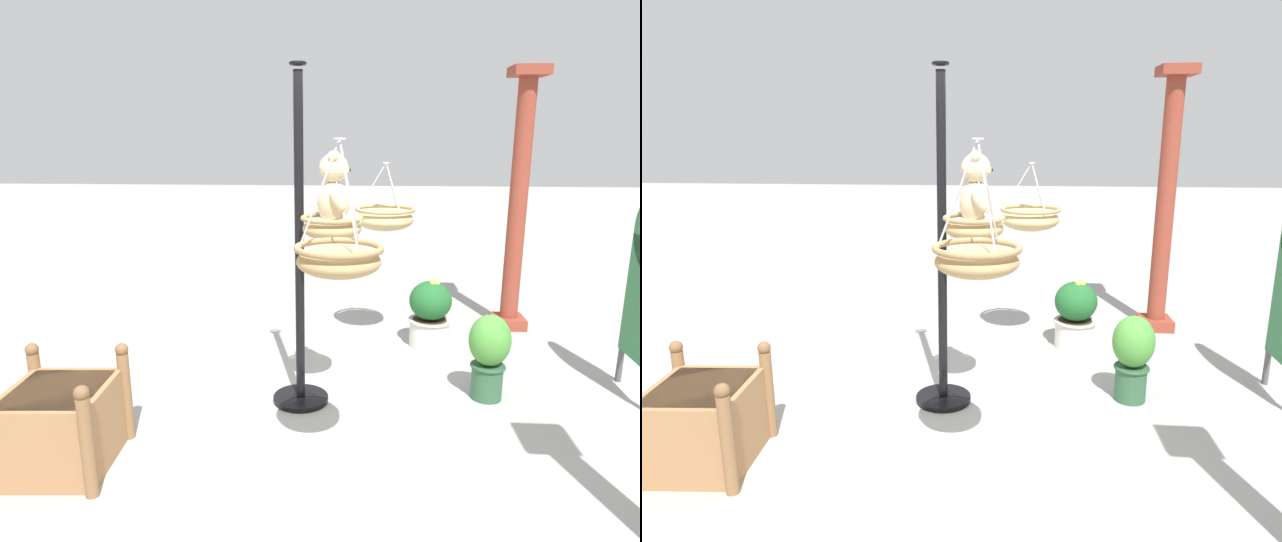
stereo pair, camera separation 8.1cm
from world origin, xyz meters
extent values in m
plane|color=#9E9E99|center=(0.00, 0.00, 0.00)|extent=(40.00, 40.00, 0.00)
cylinder|color=black|center=(-0.24, -0.11, 1.26)|extent=(0.07, 0.07, 2.52)
cylinder|color=black|center=(-0.24, -0.11, 0.02)|extent=(0.44, 0.44, 0.04)
torus|color=black|center=(-0.24, -0.11, 2.56)|extent=(0.12, 0.12, 0.02)
ellipsoid|color=tan|center=(-0.09, 0.14, 1.43)|extent=(0.42, 0.42, 0.16)
torus|color=#97794E|center=(-0.09, 0.14, 1.50)|extent=(0.45, 0.45, 0.04)
ellipsoid|color=silver|center=(-0.09, 0.14, 1.45)|extent=(0.37, 0.37, 0.13)
cylinder|color=#B7B7BC|center=(-0.01, 0.18, 1.69)|extent=(0.18, 0.11, 0.39)
cylinder|color=#B7B7BC|center=(-0.17, 0.18, 1.69)|extent=(0.18, 0.11, 0.39)
cylinder|color=#B7B7BC|center=(-0.09, 0.04, 1.69)|extent=(0.01, 0.20, 0.39)
torus|color=#B7B7BC|center=(-0.09, 0.14, 1.89)|extent=(0.06, 0.06, 0.01)
ellipsoid|color=#D1B789|center=(-0.09, 0.15, 1.61)|extent=(0.27, 0.23, 0.31)
sphere|color=#D1B789|center=(-0.09, 0.15, 1.85)|extent=(0.24, 0.24, 0.21)
ellipsoid|color=beige|center=(-0.09, 0.22, 1.83)|extent=(0.11, 0.09, 0.07)
sphere|color=black|center=(-0.09, 0.25, 1.84)|extent=(0.03, 0.03, 0.03)
sphere|color=#D1B789|center=(-0.16, 0.15, 1.93)|extent=(0.08, 0.08, 0.08)
sphere|color=#D1B789|center=(-0.02, 0.15, 1.93)|extent=(0.08, 0.08, 0.08)
ellipsoid|color=#D1B789|center=(-0.23, 0.18, 1.64)|extent=(0.08, 0.15, 0.20)
ellipsoid|color=#D1B789|center=(0.05, 0.18, 1.64)|extent=(0.08, 0.15, 0.20)
ellipsoid|color=#D1B789|center=(-0.16, 0.26, 1.49)|extent=(0.10, 0.18, 0.10)
ellipsoid|color=#D1B789|center=(-0.02, 0.26, 1.49)|extent=(0.10, 0.18, 0.10)
ellipsoid|color=tan|center=(-1.58, 0.58, 1.28)|extent=(0.56, 0.56, 0.22)
torus|color=tan|center=(-1.58, 0.58, 1.37)|extent=(0.59, 0.59, 0.04)
cylinder|color=#B7B7BC|center=(-1.46, 0.64, 1.60)|extent=(0.24, 0.14, 0.45)
cylinder|color=#B7B7BC|center=(-1.69, 0.64, 1.60)|extent=(0.24, 0.14, 0.45)
cylinder|color=#B7B7BC|center=(-1.58, 0.45, 1.60)|extent=(0.01, 0.27, 0.45)
torus|color=#B7B7BC|center=(-1.58, 0.58, 1.82)|extent=(0.06, 0.06, 0.01)
ellipsoid|color=tan|center=(0.88, 0.22, 1.41)|extent=(0.46, 0.46, 0.17)
torus|color=#97794E|center=(0.88, 0.22, 1.48)|extent=(0.49, 0.49, 0.04)
cylinder|color=#B7B7BC|center=(0.97, 0.27, 1.77)|extent=(0.20, 0.12, 0.57)
cylinder|color=#B7B7BC|center=(0.79, 0.27, 1.77)|extent=(0.20, 0.12, 0.57)
cylinder|color=#B7B7BC|center=(0.88, 0.11, 1.77)|extent=(0.01, 0.22, 0.57)
torus|color=#B7B7BC|center=(0.88, 0.22, 2.05)|extent=(0.06, 0.06, 0.01)
cylinder|color=brown|center=(-2.15, 2.00, 1.32)|extent=(0.19, 0.19, 2.65)
cube|color=brown|center=(-2.15, 2.00, 0.06)|extent=(0.34, 0.34, 0.12)
cube|color=brown|center=(-2.15, 2.00, 2.70)|extent=(0.36, 0.36, 0.10)
cube|color=#9E7047|center=(0.74, -1.54, 0.26)|extent=(0.69, 0.65, 0.53)
cube|color=#382819|center=(0.74, -1.54, 0.50)|extent=(0.60, 0.57, 0.06)
cylinder|color=brown|center=(0.39, -1.26, 0.31)|extent=(0.08, 0.08, 0.63)
cylinder|color=brown|center=(1.04, -1.22, 0.31)|extent=(0.08, 0.08, 0.63)
cylinder|color=brown|center=(0.44, -1.87, 0.31)|extent=(0.08, 0.08, 0.63)
sphere|color=brown|center=(0.39, -1.26, 0.66)|extent=(0.09, 0.09, 0.09)
sphere|color=brown|center=(1.04, -1.22, 0.66)|extent=(0.09, 0.09, 0.09)
sphere|color=brown|center=(0.44, -1.87, 0.66)|extent=(0.09, 0.09, 0.09)
cylinder|color=#2D5638|center=(-0.39, 1.38, 0.14)|extent=(0.25, 0.25, 0.29)
torus|color=#294E32|center=(-0.39, 1.38, 0.28)|extent=(0.28, 0.28, 0.03)
cylinder|color=#382819|center=(-0.39, 1.38, 0.27)|extent=(0.22, 0.22, 0.03)
ellipsoid|color=#478E38|center=(-0.39, 1.38, 0.50)|extent=(0.33, 0.33, 0.42)
cylinder|color=beige|center=(-1.51, 1.05, 0.14)|extent=(0.39, 0.39, 0.28)
torus|color=#BCB7AE|center=(-1.51, 1.05, 0.27)|extent=(0.43, 0.43, 0.03)
cylinder|color=#382819|center=(-1.51, 1.05, 0.27)|extent=(0.34, 0.34, 0.03)
ellipsoid|color=#1E5B28|center=(-1.51, 1.05, 0.48)|extent=(0.42, 0.42, 0.39)
sphere|color=#E5DB4C|center=(-1.46, 1.06, 0.67)|extent=(0.06, 0.06, 0.06)
sphere|color=#E5DB4C|center=(-1.50, 1.10, 0.66)|extent=(0.08, 0.08, 0.08)
sphere|color=#E5DB4C|center=(-1.62, 1.09, 0.63)|extent=(0.07, 0.07, 0.07)
cylinder|color=#4C4C4C|center=(-0.79, 2.59, 0.15)|extent=(0.05, 0.05, 0.30)
camera|label=1|loc=(3.76, 0.32, 2.06)|focal=30.74mm
camera|label=2|loc=(3.75, 0.40, 2.06)|focal=30.74mm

